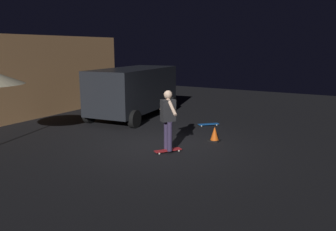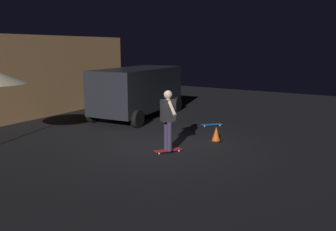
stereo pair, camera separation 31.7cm
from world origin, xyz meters
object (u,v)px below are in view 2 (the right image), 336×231
at_px(skateboard_ridden, 168,150).
at_px(skateboard_spare, 212,125).
at_px(parked_van, 138,89).
at_px(skater, 168,116).
at_px(traffic_cone, 216,135).

xyz_separation_m(skateboard_ridden, skateboard_spare, (3.52, 0.27, 0.00)).
distance_m(parked_van, skateboard_ridden, 5.19).
relative_size(skateboard_ridden, skater, 0.45).
bearing_deg(skateboard_ridden, skater, 90.00).
relative_size(skateboard_spare, skater, 0.42).
height_order(parked_van, skateboard_spare, parked_van).
bearing_deg(skater, skateboard_ridden, -90.00).
distance_m(skateboard_spare, skater, 3.66).
bearing_deg(traffic_cone, parked_van, 67.56).
bearing_deg(traffic_cone, skateboard_ridden, 158.09).
bearing_deg(parked_van, skateboard_ridden, -133.91).
bearing_deg(skateboard_spare, skateboard_ridden, -175.54).
distance_m(parked_van, skateboard_spare, 3.56).
xyz_separation_m(skateboard_spare, skater, (-3.52, -0.27, 0.98)).
relative_size(parked_van, skateboard_ridden, 6.34).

